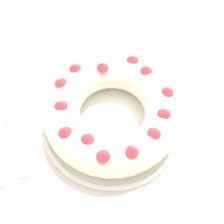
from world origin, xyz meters
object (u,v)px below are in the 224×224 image
Objects in this scene: bundt_cake at (112,112)px; cake_knife at (18,147)px; fork at (5,134)px; serving_dish at (112,122)px.

cake_knife is (-0.23, 0.01, -0.06)m from bundt_cake.
bundt_cake is 0.26m from fork.
serving_dish is 0.05m from bundt_cake.
serving_dish is 1.08× the size of bundt_cake.
fork is (-0.25, 0.05, -0.01)m from serving_dish.
serving_dish is 0.26m from fork.
bundt_cake is 1.51× the size of fork.
bundt_cake is (-0.00, -0.00, 0.05)m from serving_dish.
cake_knife is (0.02, -0.04, -0.00)m from fork.
cake_knife reaches higher than fork.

